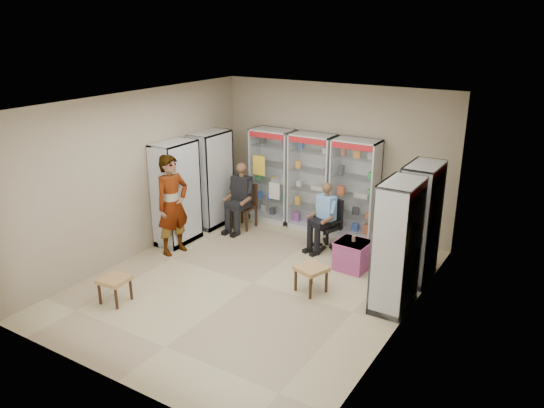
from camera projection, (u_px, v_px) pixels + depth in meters
The scene contains 18 objects.
floor at pixel (253, 283), 8.86m from camera, with size 6.00×6.00×0.00m, color tan.
room_shell at pixel (252, 169), 8.21m from camera, with size 5.02×6.02×3.01m.
cabinet_back_left at pixel (272, 175), 11.36m from camera, with size 0.90×0.50×2.00m, color #AAACB2.
cabinet_back_mid at pixel (312, 182), 10.89m from camera, with size 0.90×0.50×2.00m, color silver.
cabinet_back_right at pixel (355, 189), 10.42m from camera, with size 0.90×0.50×2.00m, color silver.
cabinet_right_far at pixel (419, 223), 8.71m from camera, with size 0.50×0.90×2.00m, color silver.
cabinet_right_near at pixel (397, 246), 7.83m from camera, with size 0.50×0.90×2.00m, color silver.
cabinet_left_far at pixel (211, 179), 11.08m from camera, with size 0.50×0.90×2.00m, color #A0A3A7.
cabinet_left_near at pixel (176, 193), 10.19m from camera, with size 0.50×0.90×2.00m, color #B5B8BD.
wooden_chair at pixel (244, 206), 11.08m from camera, with size 0.42×0.42×0.94m, color black.
seated_customer at pixel (243, 198), 10.97m from camera, with size 0.44×0.60×1.34m, color black, non-canonical shape.
office_chair at pixel (328, 224), 10.08m from camera, with size 0.53×0.53×0.97m, color black.
seated_shopkeeper at pixel (327, 218), 10.00m from camera, with size 0.41×0.56×1.23m, color #76BAEA, non-canonical shape.
pink_trunk at pixel (352, 255), 9.28m from camera, with size 0.54×0.52×0.52m, color #AF4685.
tea_glass at pixel (354, 238), 9.21m from camera, with size 0.07×0.07×0.10m, color #561107.
woven_stool_a at pixel (311, 279), 8.52m from camera, with size 0.44×0.44×0.44m, color #A08543.
woven_stool_b at pixel (115, 290), 8.20m from camera, with size 0.41×0.41×0.41m, color #A57545.
standing_man at pixel (172, 205), 9.73m from camera, with size 0.69×0.45×1.89m, color #9B9B9D.
Camera 1 is at (4.42, -6.59, 4.17)m, focal length 35.00 mm.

